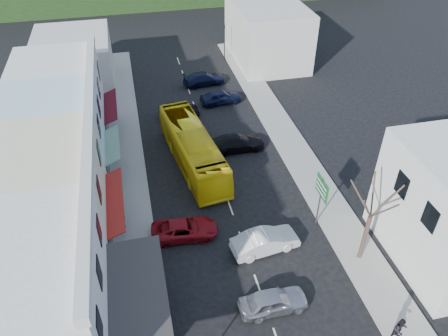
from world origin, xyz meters
TOP-DOWN VIEW (x-y plane):
  - ground at (0.00, 0.00)m, footprint 120.00×120.00m
  - sidewalk_left at (-7.50, 10.00)m, footprint 3.00×52.00m
  - sidewalk_right at (7.50, 10.00)m, footprint 3.00×52.00m
  - shopfront_row at (-12.49, 5.00)m, footprint 8.25×30.00m
  - distant_block_left at (-12.00, 27.00)m, footprint 8.00×10.00m
  - distant_block_right at (11.00, 30.00)m, footprint 8.00×12.00m
  - bus at (-1.83, 10.01)m, footprint 4.07×11.83m
  - car_silver at (0.38, -5.62)m, footprint 4.45×1.93m
  - car_white at (1.32, -0.92)m, footprint 4.61×2.39m
  - car_red at (-3.90, 1.61)m, footprint 4.73×2.25m
  - car_black_near at (2.40, 11.29)m, footprint 4.55×1.97m
  - car_navy_mid at (2.88, 20.08)m, footprint 4.56×2.25m
  - car_black_far at (-1.89, 18.31)m, footprint 4.42×1.85m
  - car_navy_far at (2.02, 24.83)m, footprint 4.69×2.37m
  - pedestrian_left at (-8.14, 3.21)m, footprint 0.56×0.69m
  - pedestrian_right at (6.66, -9.16)m, footprint 0.74×0.50m
  - direction_sign at (5.80, 0.68)m, footprint 0.24×1.93m
  - street_tree at (7.37, -3.12)m, footprint 3.96×3.96m
  - traffic_signal at (5.80, 30.96)m, footprint 0.52×0.97m

SIDE VIEW (x-z plane):
  - ground at x=0.00m, z-range 0.00..0.00m
  - sidewalk_left at x=-7.50m, z-range 0.00..0.15m
  - sidewalk_right at x=7.50m, z-range 0.00..0.15m
  - car_silver at x=0.38m, z-range 0.00..1.40m
  - car_white at x=1.32m, z-range 0.00..1.40m
  - car_red at x=-3.90m, z-range 0.00..1.40m
  - car_black_near at x=2.40m, z-range 0.00..1.40m
  - car_navy_mid at x=2.88m, z-range 0.00..1.40m
  - car_black_far at x=-1.89m, z-range 0.00..1.40m
  - car_navy_far at x=2.02m, z-range 0.00..1.40m
  - pedestrian_left at x=-8.14m, z-range 0.15..1.85m
  - pedestrian_right at x=6.66m, z-range 0.15..1.85m
  - bus at x=-1.83m, z-range 0.00..3.10m
  - direction_sign at x=5.80m, z-range 0.00..4.28m
  - traffic_signal at x=5.80m, z-range 0.00..4.73m
  - distant_block_left at x=-12.00m, z-range 0.00..6.00m
  - distant_block_right at x=11.00m, z-range 0.00..7.00m
  - street_tree at x=7.37m, z-range 0.00..7.79m
  - shopfront_row at x=-12.49m, z-range 0.00..8.00m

